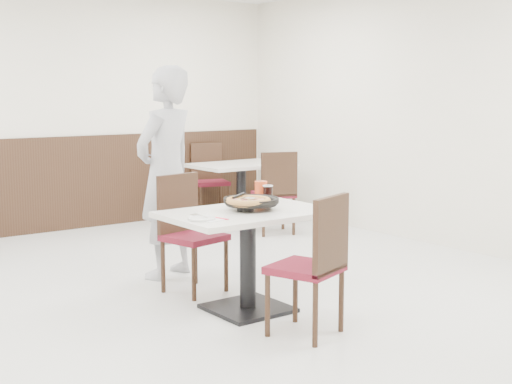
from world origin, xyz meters
TOP-DOWN VIEW (x-y plane):
  - floor at (0.00, 0.00)m, footprint 7.00×7.00m
  - wall_back at (0.00, 3.50)m, footprint 6.00×0.04m
  - wall_right at (3.00, 0.00)m, footprint 0.04×7.00m
  - wainscot_back at (0.00, 3.48)m, footprint 5.90×0.03m
  - main_table at (0.03, -0.33)m, footprint 1.27×0.90m
  - chair_near at (0.03, -0.98)m, footprint 0.54×0.54m
  - chair_far at (-0.02, 0.32)m, footprint 0.50×0.50m
  - trivet at (0.01, -0.33)m, footprint 0.13×0.13m
  - pizza_pan at (0.08, -0.31)m, footprint 0.41×0.41m
  - pizza at (0.03, -0.34)m, footprint 0.31×0.31m
  - pizza_server at (0.05, -0.33)m, footprint 0.10×0.11m
  - napkin at (-0.39, -0.47)m, footprint 0.20×0.20m
  - side_plate at (-0.44, -0.44)m, footprint 0.20×0.20m
  - fork at (-0.41, -0.41)m, footprint 0.03×0.15m
  - cola_glass at (0.38, -0.12)m, footprint 0.08×0.08m
  - red_cup at (0.40, -0.01)m, footprint 0.11×0.11m
  - diner_person at (0.05, 0.90)m, footprint 0.78×0.65m
  - bg_table_right at (2.04, 2.56)m, footprint 1.25×0.87m
  - bg_chair_right_near at (2.00, 1.87)m, footprint 0.53×0.53m
  - bg_chair_right_far at (2.00, 3.19)m, footprint 0.53×0.53m

SIDE VIEW (x-z plane):
  - floor at x=0.00m, z-range 0.00..0.00m
  - main_table at x=0.03m, z-range 0.00..0.75m
  - bg_table_right at x=2.04m, z-range 0.00..0.75m
  - chair_near at x=0.03m, z-range 0.00..0.95m
  - chair_far at x=-0.02m, z-range 0.00..0.95m
  - bg_chair_right_near at x=2.00m, z-range 0.00..0.95m
  - bg_chair_right_far at x=2.00m, z-range 0.00..0.95m
  - wainscot_back at x=0.00m, z-range 0.00..1.10m
  - napkin at x=-0.39m, z-range 0.75..0.75m
  - side_plate at x=-0.44m, z-range 0.75..0.77m
  - trivet at x=0.01m, z-range 0.75..0.79m
  - fork at x=-0.41m, z-range 0.77..0.77m
  - pizza_pan at x=0.08m, z-range 0.79..0.80m
  - pizza at x=0.03m, z-range 0.80..0.82m
  - cola_glass at x=0.38m, z-range 0.75..0.88m
  - red_cup at x=0.40m, z-range 0.75..0.91m
  - pizza_server at x=0.05m, z-range 0.84..0.84m
  - diner_person at x=0.05m, z-range 0.00..1.83m
  - wall_back at x=0.00m, z-range 0.00..2.80m
  - wall_right at x=3.00m, z-range 0.00..2.80m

